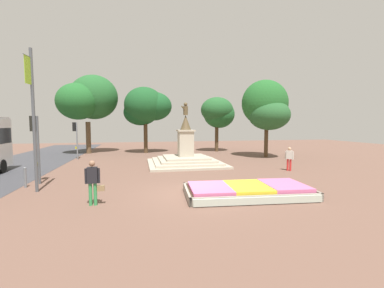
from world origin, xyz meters
name	(u,v)px	position (x,y,z in m)	size (l,w,h in m)	color
ground_plane	(196,194)	(0.00, 0.00, 0.00)	(71.10, 71.10, 0.00)	brown
flower_planter	(249,191)	(2.24, -0.80, 0.22)	(5.73, 3.18, 0.49)	#38281C
statue_monument	(186,156)	(1.08, 8.56, 0.65)	(5.83, 5.83, 4.87)	#B1A792
traffic_light_mid_block	(36,137)	(-7.83, 3.59, 2.49)	(0.42, 0.30, 3.61)	#4C5156
traffic_light_far_corner	(76,134)	(-8.12, 13.50, 2.32)	(0.42, 0.31, 3.35)	slate
banner_pole	(33,117)	(-7.24, 1.81, 3.51)	(0.16, 0.70, 6.62)	#4C5156
pedestrian_with_handbag	(93,180)	(-4.27, -0.83, 1.01)	(0.73, 0.23, 1.77)	#338C4C
pedestrian_near_planter	(289,157)	(7.52, 4.43, 0.93)	(0.43, 0.42, 1.62)	red
kerb_bollard_north	(25,177)	(-8.12, 2.84, 0.54)	(0.14, 0.14, 1.04)	slate
park_tree_far_left	(146,107)	(-1.71, 17.68, 5.03)	(5.28, 4.60, 7.23)	#4C3823
park_tree_behind_statue	(266,107)	(9.43, 11.46, 4.79)	(4.42, 4.67, 7.41)	#4C3823
park_tree_far_right	(218,113)	(6.60, 17.71, 4.54)	(4.05, 4.16, 6.30)	#4C3823
park_tree_street_side	(88,99)	(-7.92, 18.68, 5.93)	(6.18, 5.92, 8.61)	brown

